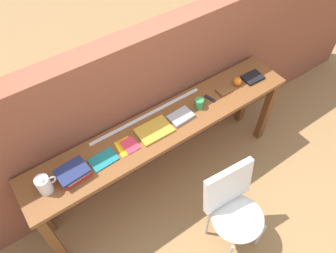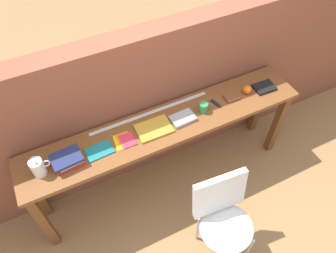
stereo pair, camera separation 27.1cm
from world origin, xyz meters
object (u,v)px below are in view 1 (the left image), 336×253
at_px(chair_white_moulded, 234,207).
at_px(magazine_cycling, 104,160).
at_px(book_stack_leftmost, 73,172).
at_px(leather_journal_brown, 224,90).
at_px(pitcher_white, 44,185).
at_px(book_open_centre, 154,130).
at_px(sports_ball_small, 237,81).
at_px(mug, 199,103).
at_px(book_repair_rightmost, 253,77).
at_px(pamphlet_pile_colourful, 127,146).
at_px(multitool_folded, 210,98).

distance_m(chair_white_moulded, magazine_cycling, 1.12).
xyz_separation_m(book_stack_leftmost, leather_journal_brown, (1.50, 0.03, -0.03)).
xyz_separation_m(pitcher_white, book_open_centre, (0.93, 0.01, -0.07)).
distance_m(pitcher_white, book_open_centre, 0.93).
distance_m(pitcher_white, book_stack_leftmost, 0.22).
xyz_separation_m(magazine_cycling, sports_ball_small, (1.42, 0.03, 0.03)).
height_order(book_open_centre, mug, mug).
xyz_separation_m(book_open_centre, book_repair_rightmost, (1.12, -0.01, 0.00)).
height_order(pamphlet_pile_colourful, mug, mug).
height_order(chair_white_moulded, pamphlet_pile_colourful, chair_white_moulded).
distance_m(pamphlet_pile_colourful, mug, 0.73).
bearing_deg(chair_white_moulded, book_repair_rightmost, 41.85).
xyz_separation_m(chair_white_moulded, book_repair_rightmost, (0.88, 0.79, 0.37)).
relative_size(magazine_cycling, pamphlet_pile_colourful, 1.22).
relative_size(book_open_centre, sports_ball_small, 3.66).
bearing_deg(book_stack_leftmost, mug, 0.35).
xyz_separation_m(mug, sports_ball_small, (0.47, 0.02, -0.01)).
xyz_separation_m(pitcher_white, multitool_folded, (1.54, 0.03, -0.07)).
bearing_deg(magazine_cycling, book_repair_rightmost, -2.60).
distance_m(pitcher_white, magazine_cycling, 0.46).
xyz_separation_m(book_stack_leftmost, book_repair_rightmost, (1.84, 0.00, -0.03)).
height_order(magazine_cycling, book_open_centre, book_open_centre).
bearing_deg(mug, book_open_centre, 179.79).
height_order(pamphlet_pile_colourful, leather_journal_brown, leather_journal_brown).
height_order(mug, multitool_folded, mug).
bearing_deg(pitcher_white, pamphlet_pile_colourful, 0.39).
bearing_deg(book_stack_leftmost, pamphlet_pile_colourful, 0.80).
xyz_separation_m(pamphlet_pile_colourful, book_repair_rightmost, (1.38, -0.00, 0.01)).
bearing_deg(book_stack_leftmost, multitool_folded, 1.18).
bearing_deg(book_repair_rightmost, book_open_centre, -177.61).
height_order(book_stack_leftmost, book_open_centre, book_stack_leftmost).
distance_m(chair_white_moulded, mug, 0.92).
distance_m(pamphlet_pile_colourful, leather_journal_brown, 1.04).
relative_size(chair_white_moulded, book_repair_rightmost, 4.63).
relative_size(pitcher_white, pamphlet_pile_colourful, 1.07).
distance_m(book_stack_leftmost, sports_ball_small, 1.66).
xyz_separation_m(mug, leather_journal_brown, (0.31, 0.02, -0.03)).
xyz_separation_m(pitcher_white, book_stack_leftmost, (0.21, -0.00, -0.04)).
xyz_separation_m(pitcher_white, leather_journal_brown, (1.71, 0.03, -0.07)).
xyz_separation_m(pitcher_white, pamphlet_pile_colourful, (0.67, 0.00, -0.07)).
distance_m(mug, sports_ball_small, 0.47).
distance_m(book_stack_leftmost, mug, 1.19).
bearing_deg(multitool_folded, leather_journal_brown, 0.90).
bearing_deg(mug, sports_ball_small, 2.46).
xyz_separation_m(book_stack_leftmost, pamphlet_pile_colourful, (0.46, 0.01, -0.04)).
relative_size(pamphlet_pile_colourful, leather_journal_brown, 1.32).
height_order(chair_white_moulded, book_open_centre, book_open_centre).
relative_size(magazine_cycling, leather_journal_brown, 1.62).
relative_size(magazine_cycling, book_open_centre, 0.72).
relative_size(magazine_cycling, book_repair_rightmost, 1.09).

